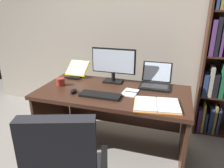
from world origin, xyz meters
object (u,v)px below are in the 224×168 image
object	(u,v)px
laptop	(155,81)
reading_stand_with_book	(77,70)
keyboard	(100,95)
monitor	(113,65)
pen	(132,92)
notepad	(130,92)
open_binder	(157,105)
computer_mouse	(73,91)
desk	(115,105)
coffee_mug	(60,82)

from	to	relation	value
laptop	reading_stand_with_book	size ratio (longest dim) A/B	1.19
keyboard	monitor	bearing A→B (deg)	90.00
monitor	keyboard	world-z (taller)	monitor
monitor	laptop	xyz separation A→B (m)	(0.50, 0.01, -0.15)
monitor	laptop	bearing A→B (deg)	1.12
keyboard	pen	xyz separation A→B (m)	(0.29, 0.18, 0.00)
notepad	open_binder	bearing A→B (deg)	-36.78
keyboard	computer_mouse	xyz separation A→B (m)	(-0.30, 0.00, 0.01)
monitor	notepad	bearing A→B (deg)	-46.27
laptop	open_binder	bearing A→B (deg)	-81.84
notepad	reading_stand_with_book	bearing A→B (deg)	155.98
desk	coffee_mug	distance (m)	0.68
desk	reading_stand_with_book	xyz separation A→B (m)	(-0.59, 0.27, 0.29)
open_binder	coffee_mug	size ratio (longest dim) A/B	4.84
monitor	pen	size ratio (longest dim) A/B	3.73
monitor	open_binder	size ratio (longest dim) A/B	1.14
desk	open_binder	bearing A→B (deg)	-31.86
coffee_mug	computer_mouse	bearing A→B (deg)	-33.24
laptop	notepad	xyz separation A→B (m)	(-0.23, -0.29, -0.05)
reading_stand_with_book	pen	distance (m)	0.87
coffee_mug	keyboard	bearing A→B (deg)	-16.32
monitor	reading_stand_with_book	bearing A→B (deg)	172.63
laptop	notepad	size ratio (longest dim) A/B	1.59
open_binder	coffee_mug	bearing A→B (deg)	160.73
keyboard	open_binder	world-z (taller)	same
monitor	keyboard	distance (m)	0.50
desk	reading_stand_with_book	bearing A→B (deg)	155.59
reading_stand_with_book	coffee_mug	world-z (taller)	reading_stand_with_book
keyboard	pen	size ratio (longest dim) A/B	3.00
open_binder	notepad	xyz separation A→B (m)	(-0.30, 0.23, -0.01)
desk	notepad	xyz separation A→B (m)	(0.19, -0.08, 0.21)
pen	monitor	bearing A→B (deg)	135.80
desk	notepad	distance (m)	0.29
keyboard	coffee_mug	distance (m)	0.57
open_binder	coffee_mug	world-z (taller)	coffee_mug
desk	coffee_mug	xyz separation A→B (m)	(-0.62, -0.10, 0.25)
desk	coffee_mug	bearing A→B (deg)	-171.17
pen	desk	bearing A→B (deg)	159.20
monitor	notepad	xyz separation A→B (m)	(0.27, -0.28, -0.20)
desk	computer_mouse	xyz separation A→B (m)	(-0.38, -0.26, 0.23)
monitor	keyboard	size ratio (longest dim) A/B	1.24
notepad	desk	bearing A→B (deg)	157.22
monitor	keyboard	bearing A→B (deg)	-90.00
reading_stand_with_book	open_binder	distance (m)	1.22
monitor	coffee_mug	bearing A→B (deg)	-151.34
laptop	desk	bearing A→B (deg)	-153.32
desk	laptop	world-z (taller)	laptop
notepad	pen	xyz separation A→B (m)	(0.02, 0.00, 0.01)
monitor	laptop	size ratio (longest dim) A/B	1.56
open_binder	desk	bearing A→B (deg)	139.51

